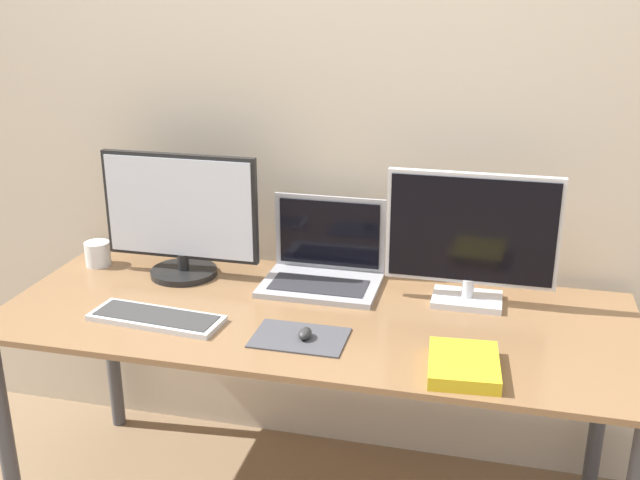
% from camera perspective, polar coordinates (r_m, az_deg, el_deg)
% --- Properties ---
extents(wall_back, '(7.00, 0.05, 2.50)m').
position_cam_1_polar(wall_back, '(2.45, 2.13, 10.13)').
color(wall_back, beige).
rests_on(wall_back, ground_plane).
extents(desk, '(1.85, 0.75, 0.72)m').
position_cam_1_polar(desk, '(2.24, -0.39, -7.62)').
color(desk, olive).
rests_on(desk, ground_plane).
extents(monitor_left, '(0.52, 0.22, 0.41)m').
position_cam_1_polar(monitor_left, '(2.45, -10.58, 1.71)').
color(monitor_left, black).
rests_on(monitor_left, desk).
extents(monitor_right, '(0.50, 0.15, 0.40)m').
position_cam_1_polar(monitor_right, '(2.24, 11.46, 0.18)').
color(monitor_right, silver).
rests_on(monitor_right, desk).
extents(laptop, '(0.37, 0.26, 0.27)m').
position_cam_1_polar(laptop, '(2.39, 0.32, -1.79)').
color(laptop, '#ADADB2').
rests_on(laptop, desk).
extents(keyboard, '(0.40, 0.17, 0.02)m').
position_cam_1_polar(keyboard, '(2.20, -12.37, -5.82)').
color(keyboard, silver).
rests_on(keyboard, desk).
extents(mousepad, '(0.26, 0.17, 0.00)m').
position_cam_1_polar(mousepad, '(2.06, -1.62, -7.44)').
color(mousepad, '#47474C').
rests_on(mousepad, desk).
extents(mouse, '(0.04, 0.06, 0.03)m').
position_cam_1_polar(mouse, '(2.04, -1.16, -7.13)').
color(mouse, '#333333').
rests_on(mouse, mousepad).
extents(book, '(0.19, 0.23, 0.04)m').
position_cam_1_polar(book, '(1.92, 10.89, -9.34)').
color(book, yellow).
rests_on(book, desk).
extents(mug, '(0.08, 0.08, 0.08)m').
position_cam_1_polar(mug, '(2.65, -16.57, -1.00)').
color(mug, white).
rests_on(mug, desk).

